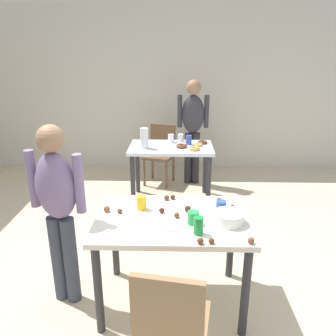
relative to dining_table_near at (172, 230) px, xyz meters
The scene contains 35 objects.
ground_plane 0.67m from the dining_table_near, 119.82° to the left, with size 6.40×6.40×0.00m, color beige.
wall_back 3.41m from the dining_table_near, 91.39° to the left, with size 6.40×0.10×2.60m, color beige.
dining_table_near is the anchor object (origin of this frame).
dining_table_far 1.93m from the dining_table_near, 91.30° to the left, with size 1.06×0.65×0.75m.
chair_near_table 0.78m from the dining_table_near, 89.71° to the right, with size 0.46×0.46×0.87m.
chair_far_table 2.62m from the dining_table_near, 94.59° to the left, with size 0.50×0.50×0.87m.
person_girl_near 0.87m from the dining_table_near, behind, with size 0.45×0.27×1.44m.
person_adult_far 2.61m from the dining_table_near, 84.31° to the left, with size 0.45×0.21×1.52m.
mixing_bowl 0.43m from the dining_table_near, 10.52° to the right, with size 0.22×0.22×0.08m, color white.
soda_can 0.34m from the dining_table_near, 52.76° to the right, with size 0.07×0.07×0.12m, color #198438.
fork_near 0.24m from the dining_table_near, 79.17° to the right, with size 0.17×0.02×0.01m, color silver.
cup_near_0 0.23m from the dining_table_near, 32.17° to the right, with size 0.08×0.08×0.09m, color green.
cup_near_1 0.32m from the dining_table_near, 151.79° to the left, with size 0.08×0.08×0.11m, color yellow.
cup_near_2 0.40m from the dining_table_near, 12.26° to the left, with size 0.08×0.08×0.10m, color #3351B2.
cake_ball_0 0.33m from the dining_table_near, 99.83° to the left, with size 0.04×0.04×0.04m, color brown.
cake_ball_1 0.47m from the dining_table_near, 34.08° to the left, with size 0.05×0.05×0.05m, color #3D2319.
cake_ball_2 0.50m from the dining_table_near, 18.19° to the left, with size 0.04×0.04×0.04m, color brown.
cake_ball_3 0.42m from the dining_table_near, behind, with size 0.04×0.04×0.04m, color brown.
cake_ball_4 0.16m from the dining_table_near, 140.38° to the left, with size 0.04×0.04×0.04m, color #3D2319.
cake_ball_5 0.20m from the dining_table_near, 39.08° to the left, with size 0.05×0.05×0.05m, color #3D2319.
cake_ball_6 0.44m from the dining_table_near, 26.34° to the left, with size 0.04×0.04×0.04m, color #3D2319.
cake_ball_7 0.52m from the dining_table_near, behind, with size 0.05×0.05×0.05m, color brown.
cake_ball_8 0.13m from the dining_table_near, 11.13° to the right, with size 0.04×0.04×0.04m, color brown.
cake_ball_9 0.34m from the dining_table_near, 90.14° to the left, with size 0.04×0.04×0.04m, color #3D2319.
cake_ball_10 0.62m from the dining_table_near, 34.30° to the right, with size 0.04×0.04×0.04m, color brown.
cake_ball_11 0.42m from the dining_table_near, 62.95° to the right, with size 0.04×0.04×0.04m, color brown.
cake_ball_12 0.45m from the dining_table_near, 54.38° to the right, with size 0.04×0.04×0.04m, color brown.
pitcher_far 1.88m from the dining_table_near, 101.50° to the left, with size 0.10×0.10×0.26m, color white.
cup_far_0 2.13m from the dining_table_near, 91.27° to the left, with size 0.08×0.08×0.11m, color white.
cup_far_1 2.04m from the dining_table_near, 84.82° to the left, with size 0.08×0.08×0.12m, color #3351B2.
cup_far_2 2.19m from the dining_table_near, 87.94° to the left, with size 0.07×0.07×0.10m, color white.
donut_far_0 2.10m from the dining_table_near, 79.89° to the left, with size 0.12×0.12×0.04m, color brown.
donut_far_1 1.78m from the dining_table_near, 82.14° to the left, with size 0.13×0.13×0.04m, color gold.
donut_far_2 1.88m from the dining_table_near, 87.23° to the left, with size 0.14×0.14×0.04m, color brown.
donut_far_3 1.98m from the dining_table_near, 81.06° to the left, with size 0.11×0.11×0.03m, color gold.
Camera 1 is at (0.11, -2.38, 1.92)m, focal length 36.29 mm.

